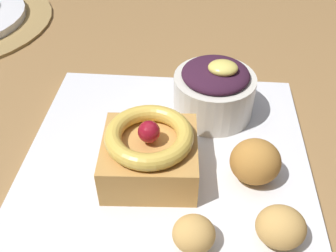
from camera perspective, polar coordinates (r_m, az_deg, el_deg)
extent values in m
cube|color=olive|center=(0.60, -5.13, 6.81)|extent=(1.60, 1.00, 0.04)
cube|color=white|center=(0.43, -0.22, -5.19)|extent=(0.30, 0.30, 0.01)
cube|color=#C68E47|center=(0.39, -2.62, -4.62)|extent=(0.10, 0.09, 0.04)
torus|color=#E5BC4C|center=(0.37, -2.76, -1.44)|extent=(0.09, 0.09, 0.02)
sphere|color=maroon|center=(0.37, -2.79, -0.83)|extent=(0.02, 0.02, 0.02)
cylinder|color=silver|center=(0.47, 6.64, 4.48)|extent=(0.09, 0.09, 0.05)
ellipsoid|color=#38192D|center=(0.45, 6.93, 7.49)|extent=(0.08, 0.08, 0.02)
ellipsoid|color=#EAD666|center=(0.44, 8.00, 8.38)|extent=(0.03, 0.03, 0.01)
ellipsoid|color=tan|center=(0.36, 16.07, -13.93)|extent=(0.04, 0.04, 0.04)
ellipsoid|color=tan|center=(0.35, 3.77, -15.38)|extent=(0.04, 0.04, 0.03)
ellipsoid|color=#BC7F38|center=(0.40, 12.57, -5.08)|extent=(0.05, 0.05, 0.05)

